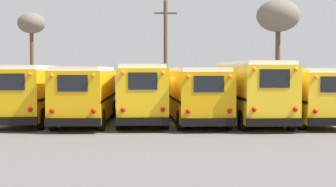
{
  "coord_description": "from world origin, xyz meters",
  "views": [
    {
      "loc": [
        -2.35,
        -27.85,
        2.82
      ],
      "look_at": [
        0.0,
        -0.08,
        1.58
      ],
      "focal_mm": 55.0,
      "sensor_mm": 36.0,
      "label": 1
    }
  ],
  "objects_px": {
    "school_bus_0": "(34,91)",
    "school_bus_3": "(195,93)",
    "school_bus_2": "(141,91)",
    "utility_pole": "(166,52)",
    "bare_tree_1": "(31,26)",
    "school_bus_5": "(304,93)",
    "bare_tree_0": "(278,17)",
    "school_bus_4": "(251,90)",
    "school_bus_1": "(86,93)"
  },
  "relations": [
    {
      "from": "school_bus_2",
      "to": "school_bus_4",
      "type": "bearing_deg",
      "value": -14.0
    },
    {
      "from": "school_bus_3",
      "to": "utility_pole",
      "type": "bearing_deg",
      "value": 92.52
    },
    {
      "from": "bare_tree_0",
      "to": "school_bus_1",
      "type": "bearing_deg",
      "value": -138.25
    },
    {
      "from": "school_bus_1",
      "to": "bare_tree_1",
      "type": "relative_size",
      "value": 1.19
    },
    {
      "from": "school_bus_0",
      "to": "school_bus_3",
      "type": "height_order",
      "value": "school_bus_0"
    },
    {
      "from": "school_bus_0",
      "to": "school_bus_3",
      "type": "bearing_deg",
      "value": -6.19
    },
    {
      "from": "school_bus_2",
      "to": "utility_pole",
      "type": "relative_size",
      "value": 1.28
    },
    {
      "from": "school_bus_1",
      "to": "bare_tree_0",
      "type": "relative_size",
      "value": 1.13
    },
    {
      "from": "school_bus_0",
      "to": "bare_tree_1",
      "type": "xyz_separation_m",
      "value": [
        -3.44,
        18.92,
        5.2
      ]
    },
    {
      "from": "school_bus_1",
      "to": "school_bus_4",
      "type": "height_order",
      "value": "school_bus_4"
    },
    {
      "from": "school_bus_5",
      "to": "bare_tree_0",
      "type": "relative_size",
      "value": 1.12
    },
    {
      "from": "school_bus_2",
      "to": "school_bus_3",
      "type": "height_order",
      "value": "school_bus_2"
    },
    {
      "from": "school_bus_0",
      "to": "school_bus_5",
      "type": "bearing_deg",
      "value": -6.76
    },
    {
      "from": "school_bus_0",
      "to": "school_bus_5",
      "type": "xyz_separation_m",
      "value": [
        14.62,
        -1.73,
        -0.09
      ]
    },
    {
      "from": "school_bus_1",
      "to": "school_bus_2",
      "type": "bearing_deg",
      "value": 14.61
    },
    {
      "from": "school_bus_3",
      "to": "school_bus_5",
      "type": "relative_size",
      "value": 1.09
    },
    {
      "from": "school_bus_2",
      "to": "school_bus_3",
      "type": "xyz_separation_m",
      "value": [
        2.93,
        -0.59,
        -0.09
      ]
    },
    {
      "from": "school_bus_3",
      "to": "school_bus_5",
      "type": "height_order",
      "value": "school_bus_3"
    },
    {
      "from": "school_bus_0",
      "to": "bare_tree_1",
      "type": "height_order",
      "value": "bare_tree_1"
    },
    {
      "from": "school_bus_2",
      "to": "bare_tree_0",
      "type": "xyz_separation_m",
      "value": [
        11.37,
        11.99,
        5.38
      ]
    },
    {
      "from": "bare_tree_0",
      "to": "bare_tree_1",
      "type": "relative_size",
      "value": 1.06
    },
    {
      "from": "school_bus_4",
      "to": "bare_tree_1",
      "type": "bearing_deg",
      "value": 126.12
    },
    {
      "from": "bare_tree_0",
      "to": "school_bus_3",
      "type": "bearing_deg",
      "value": -123.86
    },
    {
      "from": "school_bus_3",
      "to": "bare_tree_0",
      "type": "bearing_deg",
      "value": 56.14
    },
    {
      "from": "school_bus_3",
      "to": "school_bus_2",
      "type": "bearing_deg",
      "value": 168.65
    },
    {
      "from": "school_bus_2",
      "to": "bare_tree_1",
      "type": "distance_m",
      "value": 22.02
    },
    {
      "from": "school_bus_1",
      "to": "bare_tree_0",
      "type": "height_order",
      "value": "bare_tree_0"
    },
    {
      "from": "school_bus_4",
      "to": "bare_tree_1",
      "type": "relative_size",
      "value": 1.18
    },
    {
      "from": "school_bus_5",
      "to": "school_bus_4",
      "type": "bearing_deg",
      "value": -178.23
    },
    {
      "from": "school_bus_5",
      "to": "school_bus_0",
      "type": "bearing_deg",
      "value": 173.24
    },
    {
      "from": "school_bus_5",
      "to": "bare_tree_1",
      "type": "bearing_deg",
      "value": 131.17
    },
    {
      "from": "school_bus_0",
      "to": "bare_tree_0",
      "type": "distance_m",
      "value": 21.47
    },
    {
      "from": "school_bus_2",
      "to": "school_bus_3",
      "type": "bearing_deg",
      "value": -11.35
    },
    {
      "from": "school_bus_2",
      "to": "bare_tree_0",
      "type": "relative_size",
      "value": 1.26
    },
    {
      "from": "school_bus_5",
      "to": "school_bus_3",
      "type": "bearing_deg",
      "value": 172.39
    },
    {
      "from": "school_bus_5",
      "to": "utility_pole",
      "type": "distance_m",
      "value": 15.31
    },
    {
      "from": "school_bus_4",
      "to": "school_bus_2",
      "type": "bearing_deg",
      "value": 166.0
    },
    {
      "from": "school_bus_2",
      "to": "school_bus_3",
      "type": "relative_size",
      "value": 1.04
    },
    {
      "from": "school_bus_0",
      "to": "bare_tree_1",
      "type": "bearing_deg",
      "value": 100.29
    },
    {
      "from": "school_bus_2",
      "to": "school_bus_0",
      "type": "bearing_deg",
      "value": 176.43
    },
    {
      "from": "school_bus_0",
      "to": "school_bus_3",
      "type": "relative_size",
      "value": 1.0
    },
    {
      "from": "school_bus_2",
      "to": "bare_tree_1",
      "type": "xyz_separation_m",
      "value": [
        -9.29,
        19.28,
        5.18
      ]
    },
    {
      "from": "school_bus_3",
      "to": "school_bus_1",
      "type": "bearing_deg",
      "value": -178.28
    },
    {
      "from": "school_bus_0",
      "to": "school_bus_2",
      "type": "distance_m",
      "value": 5.86
    },
    {
      "from": "school_bus_1",
      "to": "utility_pole",
      "type": "relative_size",
      "value": 1.15
    },
    {
      "from": "school_bus_5",
      "to": "school_bus_2",
      "type": "bearing_deg",
      "value": 171.14
    },
    {
      "from": "school_bus_3",
      "to": "bare_tree_1",
      "type": "xyz_separation_m",
      "value": [
        -12.21,
        19.87,
        5.27
      ]
    },
    {
      "from": "school_bus_3",
      "to": "school_bus_5",
      "type": "xyz_separation_m",
      "value": [
        5.85,
        -0.78,
        -0.02
      ]
    },
    {
      "from": "school_bus_0",
      "to": "school_bus_1",
      "type": "bearing_deg",
      "value": -21.08
    },
    {
      "from": "school_bus_3",
      "to": "school_bus_4",
      "type": "xyz_separation_m",
      "value": [
        2.92,
        -0.87,
        0.16
      ]
    }
  ]
}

